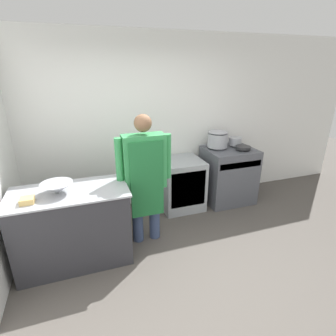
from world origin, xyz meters
name	(u,v)px	position (x,y,z in m)	size (l,w,h in m)	color
ground_plane	(190,283)	(0.00, 0.00, 0.00)	(14.00, 14.00, 0.00)	#4C4742
wall_back	(142,124)	(0.00, 1.99, 1.35)	(8.00, 0.05, 2.70)	white
prep_counter	(74,226)	(-1.13, 0.81, 0.45)	(1.29, 0.68, 0.91)	#2D2D33
stove	(228,175)	(1.38, 1.57, 0.47)	(0.80, 0.68, 0.95)	#4C4F56
fridge_unit	(181,184)	(0.53, 1.61, 0.41)	(0.66, 0.65, 0.82)	#93999E
person_cook	(145,173)	(-0.24, 0.92, 0.97)	(0.69, 0.24, 1.69)	#38476B
mixing_bowl	(57,188)	(-1.24, 0.79, 0.97)	(0.34, 0.34, 0.12)	#9EA0A8
plastic_tub	(27,200)	(-1.52, 0.66, 0.94)	(0.13, 0.13, 0.06)	#D8B266
stock_pot	(218,139)	(1.20, 1.69, 1.09)	(0.33, 0.33, 0.28)	#9EA0A8
saute_pan	(243,147)	(1.54, 1.45, 0.97)	(0.24, 0.24, 0.05)	#262628
sauce_pot	(235,141)	(1.54, 1.69, 1.01)	(0.21, 0.21, 0.13)	#9EA0A8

